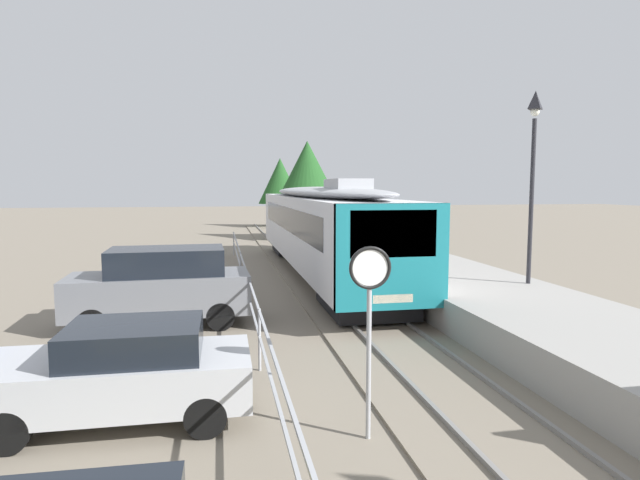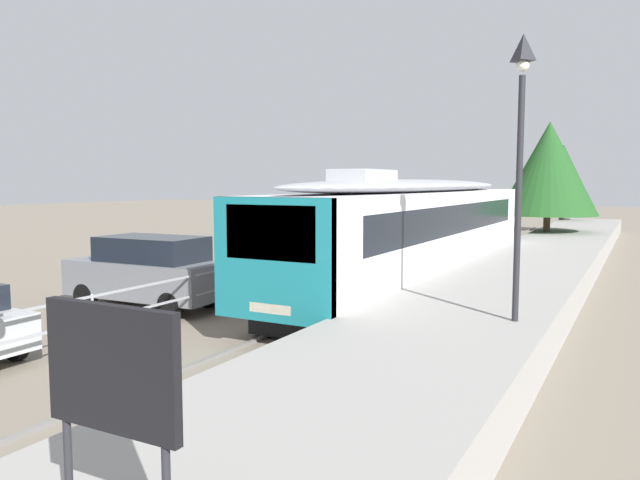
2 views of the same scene
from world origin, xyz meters
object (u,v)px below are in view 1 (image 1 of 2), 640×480
object	(u,v)px
commuter_train	(321,224)
platform_lamp_mid_platform	(533,151)
speed_limit_sign	(370,294)
parked_hatchback_silver	(123,371)
parked_suv_grey	(162,285)

from	to	relation	value
commuter_train	platform_lamp_mid_platform	xyz separation A→B (m)	(4.55, -7.50, 2.48)
speed_limit_sign	parked_hatchback_silver	bearing A→B (deg)	160.05
commuter_train	speed_limit_sign	size ratio (longest dim) A/B	6.53
commuter_train	speed_limit_sign	distance (m)	13.97
speed_limit_sign	parked_hatchback_silver	size ratio (longest dim) A/B	0.70
platform_lamp_mid_platform	parked_hatchback_silver	bearing A→B (deg)	-153.51
commuter_train	parked_hatchback_silver	distance (m)	13.77
speed_limit_sign	parked_suv_grey	bearing A→B (deg)	116.76
platform_lamp_mid_platform	commuter_train	bearing A→B (deg)	121.23
platform_lamp_mid_platform	speed_limit_sign	size ratio (longest dim) A/B	1.91
platform_lamp_mid_platform	parked_hatchback_silver	world-z (taller)	platform_lamp_mid_platform
commuter_train	parked_hatchback_silver	xyz separation A→B (m)	(-5.54, -12.53, -1.35)
parked_hatchback_silver	parked_suv_grey	xyz separation A→B (m)	(-0.00, 5.78, 0.27)
commuter_train	speed_limit_sign	bearing A→B (deg)	-98.15
parked_hatchback_silver	platform_lamp_mid_platform	bearing A→B (deg)	26.49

